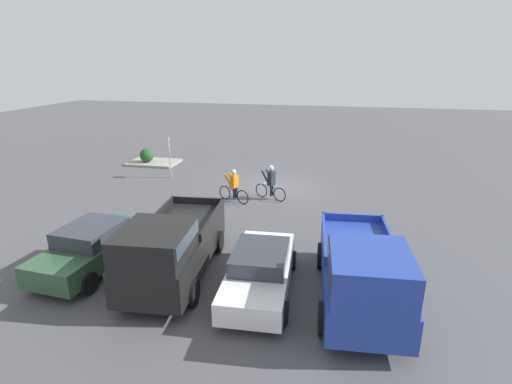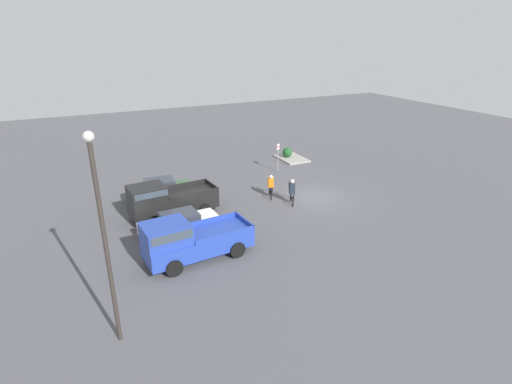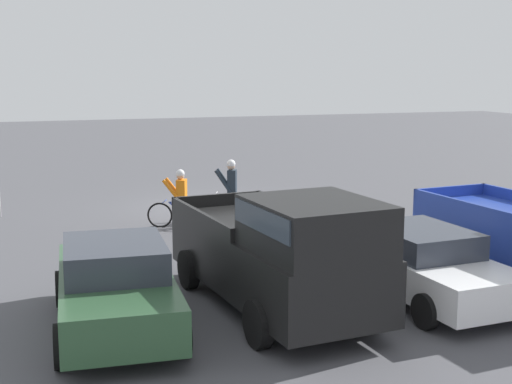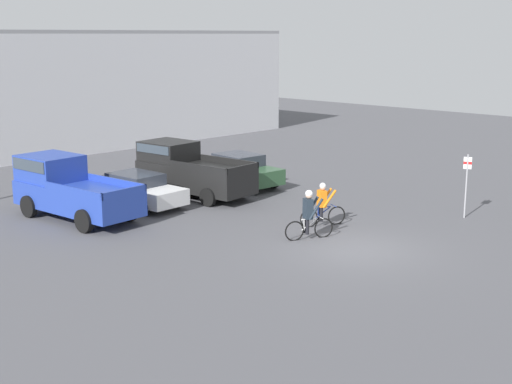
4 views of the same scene
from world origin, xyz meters
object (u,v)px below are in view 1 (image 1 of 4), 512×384
pickup_truck_1 (171,246)px  cyclist_1 (271,182)px  cyclist_0 (234,186)px  shrub (147,155)px  sedan_1 (93,246)px  sedan_0 (260,270)px  fire_lane_sign (169,153)px  pickup_truck_0 (362,272)px

pickup_truck_1 → cyclist_1: bearing=-101.2°
cyclist_0 → shrub: size_ratio=1.88×
sedan_1 → cyclist_0: bearing=-111.3°
cyclist_0 → shrub: bearing=-37.5°
sedan_0 → sedan_1: size_ratio=1.01×
pickup_truck_1 → shrub: pickup_truck_1 is taller
fire_lane_sign → shrub: (2.78, -2.55, -0.87)m
cyclist_0 → cyclist_1: size_ratio=0.97×
cyclist_1 → shrub: (9.08, -4.96, -0.27)m
pickup_truck_0 → sedan_1: bearing=-4.0°
sedan_1 → fire_lane_sign: (1.85, -10.28, 0.72)m
cyclist_0 → shrub: cyclist_0 is taller
cyclist_1 → shrub: cyclist_1 is taller
pickup_truck_1 → fire_lane_sign: 11.50m
pickup_truck_1 → sedan_1: bearing=-4.4°
sedan_0 → fire_lane_sign: bearing=-54.6°
cyclist_1 → pickup_truck_0: bearing=115.3°
sedan_0 → sedan_1: (5.60, -0.22, 0.07)m
pickup_truck_1 → sedan_1: pickup_truck_1 is taller
cyclist_1 → sedan_0: bearing=98.2°
sedan_1 → cyclist_1: bearing=-119.4°
pickup_truck_0 → pickup_truck_1: 5.62m
sedan_1 → sedan_0: bearing=177.8°
sedan_0 → pickup_truck_1: bearing=0.1°
shrub → cyclist_0: bearing=142.5°
sedan_1 → cyclist_0: (-2.78, -7.13, 0.05)m
sedan_0 → cyclist_1: 8.16m
cyclist_1 → fire_lane_sign: fire_lane_sign is taller
pickup_truck_0 → sedan_0: 2.91m
sedan_1 → cyclist_1: (-4.44, -7.86, 0.12)m
sedan_0 → fire_lane_sign: 12.89m
pickup_truck_1 → sedan_1: 2.87m
pickup_truck_1 → cyclist_0: 7.36m
pickup_truck_1 → sedan_1: size_ratio=1.23×
pickup_truck_0 → shrub: bearing=-45.7°
pickup_truck_0 → cyclist_0: 9.58m
pickup_truck_0 → sedan_0: pickup_truck_0 is taller
sedan_1 → shrub: sedan_1 is taller
pickup_truck_0 → pickup_truck_1: bearing=-3.7°
cyclist_1 → shrub: 10.35m
cyclist_1 → pickup_truck_1: bearing=78.8°
pickup_truck_1 → fire_lane_sign: (4.69, -10.50, 0.32)m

